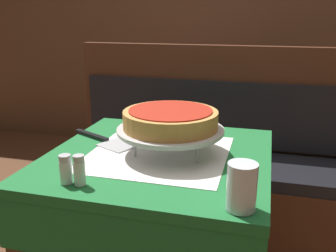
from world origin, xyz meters
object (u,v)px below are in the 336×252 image
dining_table_front (159,185)px  pizza_server (105,140)px  salt_shaker (66,169)px  dining_table_rear (193,90)px  deep_dish_pizza (170,119)px  booth_bench (232,182)px  water_glass_near (242,187)px  pizza_pan_stand (170,131)px  condiment_caddy (196,69)px  pepper_shaker (79,170)px

dining_table_front → pizza_server: pizza_server is taller
salt_shaker → dining_table_rear: bearing=91.1°
deep_dish_pizza → pizza_server: bearing=168.2°
deep_dish_pizza → booth_bench: bearing=79.1°
booth_bench → water_glass_near: 1.17m
pizza_pan_stand → pizza_server: (-0.25, 0.05, -0.07)m
dining_table_rear → pizza_server: bearing=-90.2°
pizza_pan_stand → salt_shaker: 0.36m
deep_dish_pizza → pizza_server: size_ratio=1.04×
pizza_pan_stand → deep_dish_pizza: bearing=90.0°
deep_dish_pizza → pizza_server: 0.28m
pizza_pan_stand → condiment_caddy: condiment_caddy is taller
dining_table_front → pepper_shaker: 0.34m
pizza_pan_stand → salt_shaker: bearing=-126.4°
pepper_shaker → condiment_caddy: bearing=91.5°
pizza_server → deep_dish_pizza: bearing=-11.8°
booth_bench → pizza_pan_stand: 0.92m
pizza_pan_stand → water_glass_near: bearing=-50.8°
dining_table_rear → booth_bench: size_ratio=0.42×
dining_table_rear → salt_shaker: size_ratio=9.37×
pizza_pan_stand → pizza_server: bearing=168.2°
dining_table_rear → dining_table_front: bearing=-82.6°
salt_shaker → condiment_caddy: size_ratio=0.46×
dining_table_front → deep_dish_pizza: bearing=13.6°
dining_table_rear → pizza_server: pizza_server is taller
booth_bench → water_glass_near: (0.10, -1.06, 0.49)m
pizza_server → salt_shaker: salt_shaker is taller
water_glass_near → deep_dish_pizza: bearing=129.2°
dining_table_front → pizza_server: bearing=164.0°
dining_table_front → pizza_pan_stand: pizza_pan_stand is taller
pizza_pan_stand → water_glass_near: 0.39m
deep_dish_pizza → pepper_shaker: bearing=-120.9°
dining_table_rear → water_glass_near: size_ratio=6.59×
booth_bench → pizza_pan_stand: size_ratio=5.24×
water_glass_near → dining_table_front: bearing=134.0°
dining_table_rear → booth_bench: bearing=-65.4°
condiment_caddy → pizza_pan_stand: bearing=-81.9°
dining_table_rear → pizza_server: (-0.01, -1.55, 0.12)m
dining_table_front → deep_dish_pizza: size_ratio=2.47×
dining_table_rear → condiment_caddy: 0.18m
dining_table_rear → water_glass_near: (0.50, -1.91, 0.17)m
deep_dish_pizza → condiment_caddy: (-0.22, 1.54, -0.06)m
dining_table_front → pizza_server: size_ratio=2.56×
dining_table_rear → pepper_shaker: (0.08, -1.89, 0.16)m
booth_bench → deep_dish_pizza: booth_bench is taller
pizza_pan_stand → deep_dish_pizza: size_ratio=1.14×
salt_shaker → pepper_shaker: 0.04m
dining_table_rear → salt_shaker: 1.90m
water_glass_near → salt_shaker: 0.46m
dining_table_rear → booth_bench: (0.39, -0.86, -0.31)m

